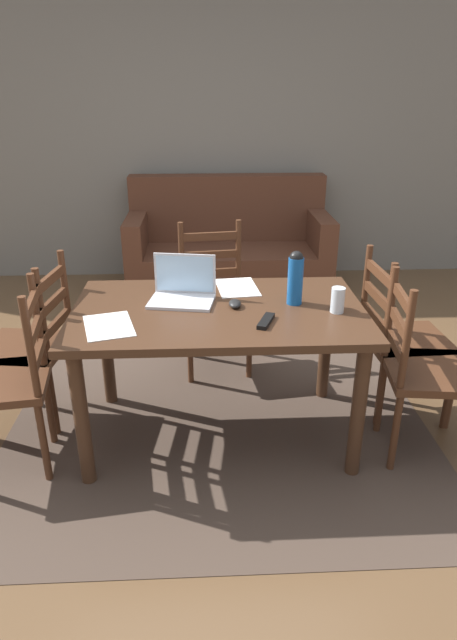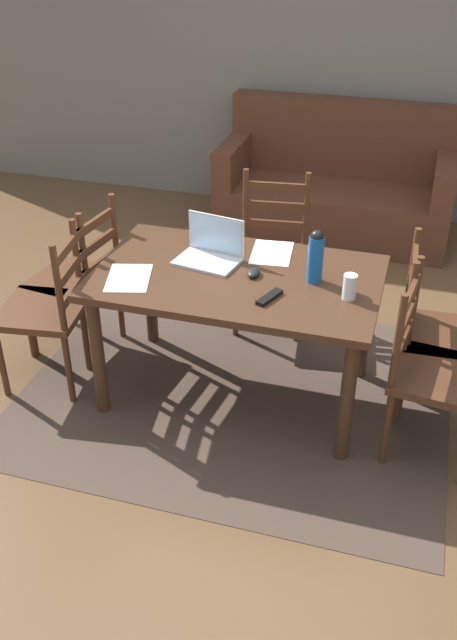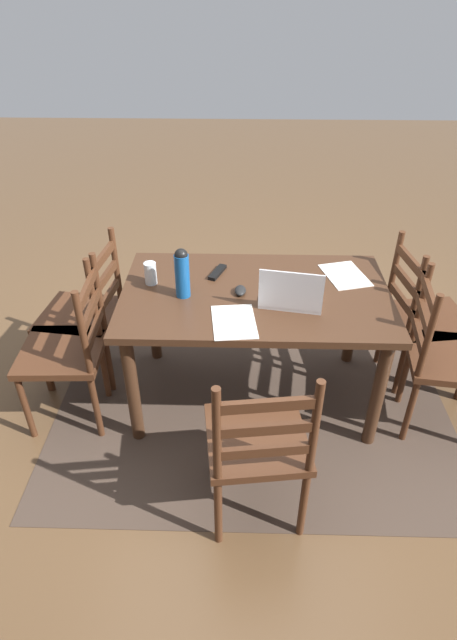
{
  "view_description": "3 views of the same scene",
  "coord_description": "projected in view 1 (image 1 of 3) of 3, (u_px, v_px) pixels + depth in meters",
  "views": [
    {
      "loc": [
        -0.07,
        -2.45,
        1.76
      ],
      "look_at": [
        0.06,
        0.11,
        0.63
      ],
      "focal_mm": 30.04,
      "sensor_mm": 36.0,
      "label": 1
    },
    {
      "loc": [
        0.84,
        -2.98,
        2.41
      ],
      "look_at": [
        -0.02,
        -0.1,
        0.53
      ],
      "focal_mm": 38.99,
      "sensor_mm": 36.0,
      "label": 2
    },
    {
      "loc": [
        0.08,
        2.31,
        2.17
      ],
      "look_at": [
        0.14,
        0.05,
        0.59
      ],
      "focal_mm": 28.29,
      "sensor_mm": 36.0,
      "label": 3
    }
  ],
  "objects": [
    {
      "name": "ground_plane",
      "position": [
        219.0,
        432.0,
        2.95
      ],
      "size": [
        14.0,
        14.0,
        0.0
      ],
      "primitive_type": "plane",
      "color": "brown"
    },
    {
      "name": "area_rug",
      "position": [
        219.0,
        432.0,
        2.95
      ],
      "size": [
        2.32,
        1.89,
        0.01
      ],
      "primitive_type": "cube",
      "color": "#47382D",
      "rests_on": "ground"
    },
    {
      "name": "wall_back",
      "position": [
        209.0,
        132.0,
        4.96
      ],
      "size": [
        8.0,
        0.12,
        2.7
      ],
      "primitive_type": "cube",
      "color": "slate",
      "rests_on": "ground"
    },
    {
      "name": "dining_table",
      "position": [
        219.0,
        326.0,
        2.69
      ],
      "size": [
        1.45,
        0.87,
        0.74
      ],
      "color": "#422819",
      "rests_on": "ground"
    },
    {
      "name": "chair_far_head",
      "position": [
        214.0,
        300.0,
        3.5
      ],
      "size": [
        0.49,
        0.49,
        0.95
      ],
      "color": "#4C2B19",
      "rests_on": "ground"
    },
    {
      "name": "chair_right_far",
      "position": [
        400.0,
        339.0,
        2.96
      ],
      "size": [
        0.46,
        0.46,
        0.95
      ],
      "color": "#4C2B19",
      "rests_on": "ground"
    },
    {
      "name": "chair_right_near",
      "position": [
        424.0,
        370.0,
        2.65
      ],
      "size": [
        0.49,
        0.49,
        0.95
      ],
      "color": "#4C2B19",
      "rests_on": "ground"
    },
    {
      "name": "chair_left_far",
      "position": [
        30.0,
        348.0,
        2.87
      ],
      "size": [
        0.49,
        0.49,
        0.95
      ],
      "color": "#4C2B19",
      "rests_on": "ground"
    },
    {
      "name": "chair_left_near",
      "position": [
        9.0,
        379.0,
        2.56
      ],
      "size": [
        0.5,
        0.5,
        0.95
      ],
      "color": "#4C2B19",
      "rests_on": "ground"
    },
    {
      "name": "couch",
      "position": [
        228.0,
        250.0,
        4.94
      ],
      "size": [
        1.8,
        0.8,
        1.0
      ],
      "color": "#512D1E",
      "rests_on": "ground"
    },
    {
      "name": "laptop",
      "position": [
        183.0,
        289.0,
        2.73
      ],
      "size": [
        0.35,
        0.27,
        0.23
      ],
      "color": "silver",
      "rests_on": "dining_table"
    },
    {
      "name": "water_bottle",
      "position": [
        295.0,
        277.0,
        2.65
      ],
      "size": [
        0.08,
        0.08,
        0.27
      ],
      "color": "#145199",
      "rests_on": "dining_table"
    },
    {
      "name": "drinking_glass",
      "position": [
        338.0,
        300.0,
        2.58
      ],
      "size": [
        0.07,
        0.07,
        0.13
      ],
      "primitive_type": "cylinder",
      "color": "silver",
      "rests_on": "dining_table"
    },
    {
      "name": "computer_mouse",
      "position": [
        235.0,
        304.0,
        2.66
      ],
      "size": [
        0.06,
        0.1,
        0.03
      ],
      "primitive_type": "ellipsoid",
      "rotation": [
        0.0,
        0.0,
        -0.02
      ],
      "color": "black",
      "rests_on": "dining_table"
    },
    {
      "name": "tv_remote",
      "position": [
        266.0,
        321.0,
        2.48
      ],
      "size": [
        0.1,
        0.17,
        0.02
      ],
      "primitive_type": "cube",
      "rotation": [
        0.0,
        0.0,
        2.77
      ],
      "color": "black",
      "rests_on": "dining_table"
    },
    {
      "name": "paper_stack_left",
      "position": [
        109.0,
        326.0,
        2.45
      ],
      "size": [
        0.28,
        0.34,
        0.0
      ],
      "primitive_type": "cube",
      "rotation": [
        0.0,
        0.0,
        0.27
      ],
      "color": "white",
      "rests_on": "dining_table"
    },
    {
      "name": "paper_stack_right",
      "position": [
        237.0,
        287.0,
        2.91
      ],
      "size": [
        0.24,
        0.32,
        0.0
      ],
      "primitive_type": "cube",
      "rotation": [
        0.0,
        0.0,
        0.11
      ],
      "color": "white",
      "rests_on": "dining_table"
    }
  ]
}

